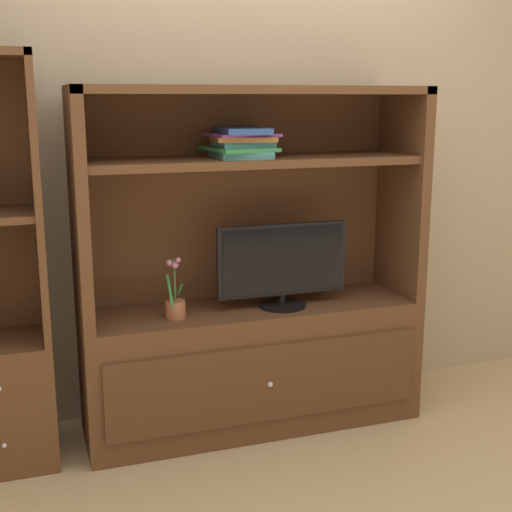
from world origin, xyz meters
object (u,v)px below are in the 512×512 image
magazine_stack (241,143)px  potted_plant (175,304)px  tv_monitor (283,264)px  media_console (252,323)px

magazine_stack → potted_plant: bearing=-169.2°
tv_monitor → magazine_stack: size_ratio=1.75×
tv_monitor → magazine_stack: 0.59m
media_console → tv_monitor: media_console is taller
media_console → potted_plant: bearing=-169.6°
media_console → magazine_stack: 0.85m
tv_monitor → potted_plant: (-0.51, -0.01, -0.14)m
tv_monitor → potted_plant: tv_monitor is taller
magazine_stack → media_console: bearing=7.3°
potted_plant → magazine_stack: 0.77m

